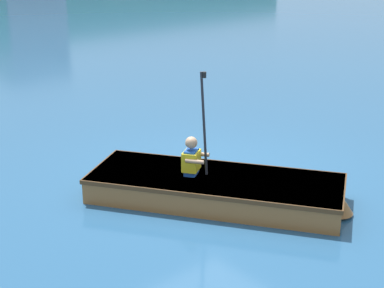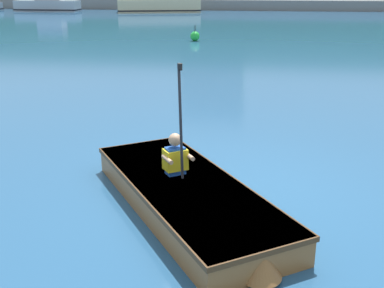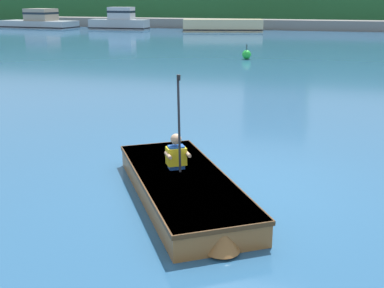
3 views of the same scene
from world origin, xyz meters
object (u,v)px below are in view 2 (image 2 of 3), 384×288
object	(u,v)px
moored_boat_dock_west_end	(48,2)
moored_boat_dock_west_inner	(159,6)
person_paddler	(176,155)
channel_buoy	(195,36)
rowboat_foreground	(188,196)

from	to	relation	value
moored_boat_dock_west_end	moored_boat_dock_west_inner	world-z (taller)	moored_boat_dock_west_end
moored_boat_dock_west_end	moored_boat_dock_west_inner	xyz separation A→B (m)	(9.86, 0.11, -0.25)
moored_boat_dock_west_end	person_paddler	bearing A→B (deg)	-64.30
channel_buoy	person_paddler	bearing A→B (deg)	-83.58
moored_boat_dock_west_inner	rowboat_foreground	distance (m)	37.22
moored_boat_dock_west_inner	moored_boat_dock_west_end	bearing A→B (deg)	-179.34
moored_boat_dock_west_end	channel_buoy	distance (m)	24.55
moored_boat_dock_west_inner	rowboat_foreground	world-z (taller)	moored_boat_dock_west_inner
rowboat_foreground	channel_buoy	distance (m)	17.34
moored_boat_dock_west_inner	rowboat_foreground	xyz separation A→B (m)	(7.67, -36.42, -0.29)
moored_boat_dock_west_end	rowboat_foreground	world-z (taller)	moored_boat_dock_west_end
moored_boat_dock_west_end	channel_buoy	world-z (taller)	moored_boat_dock_west_end
moored_boat_dock_west_end	moored_boat_dock_west_inner	distance (m)	9.87
rowboat_foreground	channel_buoy	bearing A→B (deg)	97.01
person_paddler	rowboat_foreground	bearing A→B (deg)	-56.55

